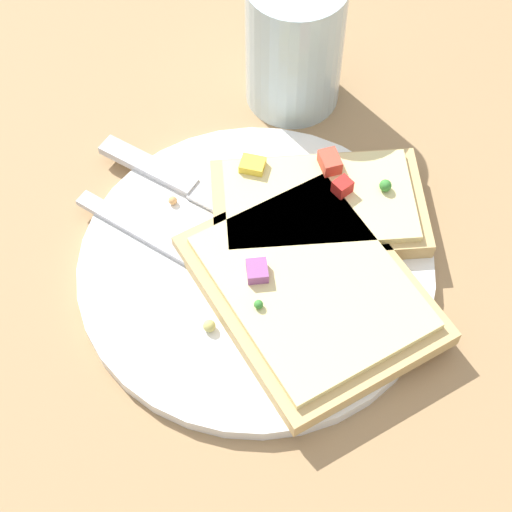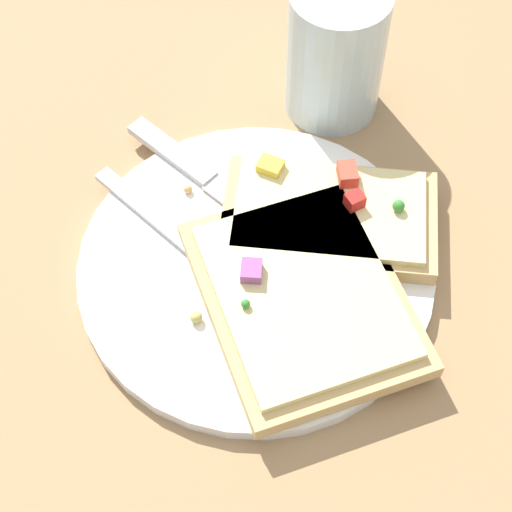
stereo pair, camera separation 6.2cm
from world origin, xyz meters
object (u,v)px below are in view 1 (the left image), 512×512
Objects in this scene: plate at (256,268)px; drinking_glass at (294,44)px; pizza_slice_main at (311,287)px; pizza_slice_corner at (319,205)px; knife at (203,194)px; fork at (208,269)px.

plate is 2.27× the size of drinking_glass.
drinking_glass is (-0.00, 0.20, 0.04)m from pizza_slice_main.
pizza_slice_corner is (0.05, 0.04, 0.02)m from plate.
knife is at bearing 165.21° from pizza_slice_corner.
drinking_glass is (-0.01, 0.13, 0.04)m from pizza_slice_corner.
pizza_slice_corner is at bearing -37.07° from pizza_slice_main.
pizza_slice_corner is at bearing 42.03° from plate.
pizza_slice_main is at bearing -16.30° from knife.
knife is at bearing 121.21° from plate.
drinking_glass is (0.04, 0.18, 0.05)m from plate.
knife is 0.93× the size of pizza_slice_main.
drinking_glass is (0.08, 0.11, 0.04)m from knife.
fork is at bearing -111.71° from drinking_glass.
fork reaches higher than plate.
fork is 0.86× the size of pizza_slice_main.
pizza_slice_corner is at bearing -85.07° from drinking_glass.
pizza_slice_corner reaches higher than plate.
knife is 0.12m from pizza_slice_main.
pizza_slice_corner is (0.01, 0.07, 0.00)m from pizza_slice_main.
plate is 0.04m from fork.
knife is 0.14m from drinking_glass.
drinking_glass reaches higher than fork.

